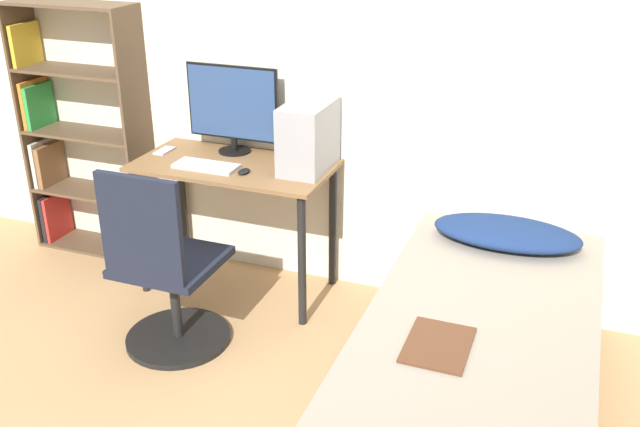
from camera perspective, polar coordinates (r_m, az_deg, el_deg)
name	(u,v)px	position (r m, az deg, el deg)	size (l,w,h in m)	color
wall_back	(345,72)	(3.84, 2.04, 11.28)	(8.00, 0.05, 2.50)	silver
desk	(235,185)	(3.96, -6.82, 2.27)	(1.08, 0.56, 0.77)	brown
bookshelf	(75,138)	(4.67, -19.04, 5.77)	(0.79, 0.28, 1.55)	brown
office_chair	(166,281)	(3.57, -12.23, -5.32)	(0.54, 0.54, 0.98)	black
bed	(476,371)	(3.15, 12.38, -12.20)	(0.94, 1.95, 0.54)	#4C3D2D
pillow	(507,233)	(3.61, 14.71, -1.51)	(0.71, 0.36, 0.11)	navy
magazine	(438,345)	(2.79, 9.42, -10.32)	(0.24, 0.32, 0.01)	#56331E
monitor	(233,106)	(4.02, -7.01, 8.52)	(0.55, 0.18, 0.49)	black
keyboard	(206,166)	(3.87, -9.09, 3.77)	(0.35, 0.14, 0.02)	silver
pc_tower	(308,137)	(3.75, -0.93, 6.17)	(0.22, 0.39, 0.36)	#99999E
mouse	(244,171)	(3.76, -6.11, 3.37)	(0.06, 0.09, 0.02)	black
phone	(164,151)	(4.17, -12.34, 4.94)	(0.07, 0.14, 0.01)	#B7B7BC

